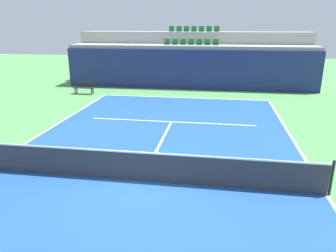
% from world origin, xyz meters
% --- Properties ---
extents(ground_plane, '(80.00, 80.00, 0.00)m').
position_xyz_m(ground_plane, '(0.00, 0.00, 0.00)').
color(ground_plane, '#4C8C4C').
extents(court_surface, '(11.00, 24.00, 0.01)m').
position_xyz_m(court_surface, '(0.00, 0.00, 0.01)').
color(court_surface, '#1E4C99').
rests_on(court_surface, ground_plane).
extents(baseline_far, '(11.00, 0.10, 0.00)m').
position_xyz_m(baseline_far, '(0.00, 11.95, 0.01)').
color(baseline_far, white).
rests_on(baseline_far, court_surface).
extents(sideline_right, '(0.10, 24.00, 0.00)m').
position_xyz_m(sideline_right, '(5.45, 0.00, 0.01)').
color(sideline_right, white).
rests_on(sideline_right, court_surface).
extents(service_line_far, '(8.26, 0.10, 0.00)m').
position_xyz_m(service_line_far, '(0.00, 6.40, 0.01)').
color(service_line_far, white).
rests_on(service_line_far, court_surface).
extents(centre_service_line, '(0.10, 6.40, 0.00)m').
position_xyz_m(centre_service_line, '(0.00, 3.20, 0.01)').
color(centre_service_line, white).
rests_on(centre_service_line, court_surface).
extents(back_wall, '(18.67, 0.30, 2.91)m').
position_xyz_m(back_wall, '(0.00, 15.01, 1.45)').
color(back_wall, navy).
rests_on(back_wall, ground_plane).
extents(stands_tier_lower, '(18.67, 2.40, 3.14)m').
position_xyz_m(stands_tier_lower, '(0.00, 16.36, 1.57)').
color(stands_tier_lower, '#9E9E99').
rests_on(stands_tier_lower, ground_plane).
extents(stands_tier_upper, '(18.67, 2.40, 4.07)m').
position_xyz_m(stands_tier_upper, '(0.00, 18.76, 2.04)').
color(stands_tier_upper, '#9E9E99').
rests_on(stands_tier_upper, ground_plane).
extents(seating_row_lower, '(4.17, 0.44, 0.44)m').
position_xyz_m(seating_row_lower, '(0.00, 16.46, 3.27)').
color(seating_row_lower, '#1E6633').
rests_on(seating_row_lower, stands_tier_lower).
extents(seating_row_upper, '(4.17, 0.44, 0.44)m').
position_xyz_m(seating_row_upper, '(0.00, 18.86, 4.20)').
color(seating_row_upper, '#1E6633').
rests_on(seating_row_upper, stands_tier_upper).
extents(tennis_net, '(11.08, 0.08, 1.07)m').
position_xyz_m(tennis_net, '(0.00, 0.00, 0.51)').
color(tennis_net, black).
rests_on(tennis_net, court_surface).
extents(player_bench, '(1.50, 0.40, 0.85)m').
position_xyz_m(player_bench, '(-7.02, 12.17, 0.51)').
color(player_bench, '#232328').
rests_on(player_bench, ground_plane).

